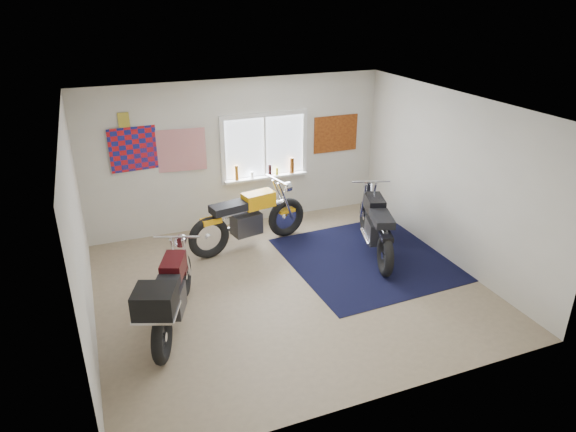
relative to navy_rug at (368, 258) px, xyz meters
name	(u,v)px	position (x,y,z in m)	size (l,w,h in m)	color
ground	(289,286)	(-1.53, -0.32, -0.01)	(5.50, 5.50, 0.00)	#9E896B
room_shell	(289,184)	(-1.53, -0.32, 1.63)	(5.50, 5.50, 5.50)	white
navy_rug	(368,258)	(0.00, 0.00, 0.00)	(2.50, 2.60, 0.01)	black
window_assembly	(265,151)	(-1.03, 2.15, 1.36)	(1.66, 0.17, 1.26)	white
oil_bottles	(271,169)	(-0.94, 2.08, 1.02)	(1.16, 0.09, 0.30)	#8F5514
flag_display	(124,120)	(-3.43, 2.16, 2.14)	(1.60, 0.10, 1.17)	red
triumph_poster	(336,134)	(0.42, 2.16, 1.54)	(0.90, 0.03, 0.70)	#A54C14
yellow_triumph	(249,220)	(-1.68, 1.18, 0.49)	(2.22, 0.74, 1.13)	black
black_chrome_bike	(376,227)	(0.21, 0.17, 0.48)	(0.89, 2.08, 1.10)	black
maroon_tourer	(169,296)	(-3.34, -0.81, 0.54)	(1.07, 2.03, 1.06)	black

